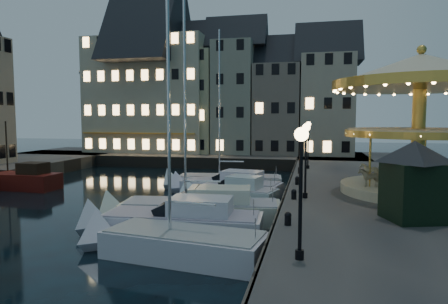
% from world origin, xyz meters
% --- Properties ---
extents(ground, '(160.00, 160.00, 0.00)m').
position_xyz_m(ground, '(0.00, 0.00, 0.00)').
color(ground, black).
rests_on(ground, ground).
extents(quay_east, '(16.00, 56.00, 1.30)m').
position_xyz_m(quay_east, '(14.00, 6.00, 0.65)').
color(quay_east, '#474442').
rests_on(quay_east, ground).
extents(quay_north, '(44.00, 12.00, 1.30)m').
position_xyz_m(quay_north, '(-8.00, 28.00, 0.65)').
color(quay_north, '#474442').
rests_on(quay_north, ground).
extents(quaywall_e, '(0.15, 44.00, 1.30)m').
position_xyz_m(quaywall_e, '(6.00, 6.00, 0.65)').
color(quaywall_e, '#47423A').
rests_on(quaywall_e, ground).
extents(quaywall_n, '(48.00, 0.15, 1.30)m').
position_xyz_m(quaywall_n, '(-6.00, 22.00, 0.65)').
color(quaywall_n, '#47423A').
rests_on(quaywall_n, ground).
extents(streetlamp_a, '(0.44, 0.44, 4.17)m').
position_xyz_m(streetlamp_a, '(7.20, -9.00, 4.02)').
color(streetlamp_a, black).
rests_on(streetlamp_a, quay_east).
extents(streetlamp_b, '(0.44, 0.44, 4.17)m').
position_xyz_m(streetlamp_b, '(7.20, 1.00, 4.02)').
color(streetlamp_b, black).
rests_on(streetlamp_b, quay_east).
extents(streetlamp_c, '(0.44, 0.44, 4.17)m').
position_xyz_m(streetlamp_c, '(7.20, 14.50, 4.02)').
color(streetlamp_c, black).
rests_on(streetlamp_c, quay_east).
extents(bollard_a, '(0.30, 0.30, 0.57)m').
position_xyz_m(bollard_a, '(6.60, -5.00, 1.60)').
color(bollard_a, black).
rests_on(bollard_a, quay_east).
extents(bollard_b, '(0.30, 0.30, 0.57)m').
position_xyz_m(bollard_b, '(6.60, 0.50, 1.60)').
color(bollard_b, black).
rests_on(bollard_b, quay_east).
extents(bollard_c, '(0.30, 0.30, 0.57)m').
position_xyz_m(bollard_c, '(6.60, 5.50, 1.60)').
color(bollard_c, black).
rests_on(bollard_c, quay_east).
extents(bollard_d, '(0.30, 0.30, 0.57)m').
position_xyz_m(bollard_d, '(6.60, 11.00, 1.60)').
color(bollard_d, black).
rests_on(bollard_d, quay_east).
extents(townhouse_na, '(5.50, 8.00, 12.80)m').
position_xyz_m(townhouse_na, '(-19.50, 30.00, 7.78)').
color(townhouse_na, tan).
rests_on(townhouse_na, quay_north).
extents(townhouse_nb, '(6.16, 8.00, 13.80)m').
position_xyz_m(townhouse_nb, '(-14.05, 30.00, 8.28)').
color(townhouse_nb, slate).
rests_on(townhouse_nb, quay_north).
extents(townhouse_nc, '(6.82, 8.00, 14.80)m').
position_xyz_m(townhouse_nc, '(-8.00, 30.00, 8.78)').
color(townhouse_nc, tan).
rests_on(townhouse_nc, quay_north).
extents(townhouse_nd, '(5.50, 8.00, 15.80)m').
position_xyz_m(townhouse_nd, '(-2.25, 30.00, 9.28)').
color(townhouse_nd, gray).
rests_on(townhouse_nd, quay_north).
extents(townhouse_ne, '(6.16, 8.00, 12.80)m').
position_xyz_m(townhouse_ne, '(3.20, 30.00, 7.78)').
color(townhouse_ne, slate).
rests_on(townhouse_ne, quay_north).
extents(townhouse_nf, '(6.82, 8.00, 13.80)m').
position_xyz_m(townhouse_nf, '(9.25, 30.00, 8.28)').
color(townhouse_nf, tan).
rests_on(townhouse_nf, quay_north).
extents(hotel_corner, '(17.60, 9.00, 16.80)m').
position_xyz_m(hotel_corner, '(-14.00, 30.00, 9.78)').
color(hotel_corner, '#BDB69C').
rests_on(hotel_corner, quay_north).
extents(motorboat_a, '(7.82, 3.54, 12.96)m').
position_xyz_m(motorboat_a, '(1.93, -6.20, 0.54)').
color(motorboat_a, silver).
rests_on(motorboat_a, ground).
extents(motorboat_b, '(8.82, 3.00, 2.15)m').
position_xyz_m(motorboat_b, '(1.03, -3.39, 0.64)').
color(motorboat_b, silver).
rests_on(motorboat_b, ground).
extents(motorboat_c, '(9.91, 3.77, 13.11)m').
position_xyz_m(motorboat_c, '(1.17, -0.49, 0.68)').
color(motorboat_c, silver).
rests_on(motorboat_c, ground).
extents(motorboat_d, '(6.70, 3.51, 2.15)m').
position_xyz_m(motorboat_d, '(2.14, 4.49, 0.64)').
color(motorboat_d, silver).
rests_on(motorboat_d, ground).
extents(motorboat_e, '(8.46, 3.82, 2.15)m').
position_xyz_m(motorboat_e, '(1.35, 7.10, 0.64)').
color(motorboat_e, silver).
rests_on(motorboat_e, ground).
extents(motorboat_f, '(9.42, 3.28, 12.47)m').
position_xyz_m(motorboat_f, '(0.48, 9.76, 0.53)').
color(motorboat_f, silver).
rests_on(motorboat_f, ground).
extents(red_fishing_boat, '(6.89, 2.63, 5.74)m').
position_xyz_m(red_fishing_boat, '(-15.72, 6.38, 0.69)').
color(red_fishing_boat, '#57110D').
rests_on(red_fishing_boat, ground).
extents(carousel, '(9.89, 9.89, 8.65)m').
position_xyz_m(carousel, '(13.60, 3.69, 7.00)').
color(carousel, beige).
rests_on(carousel, quay_east).
extents(ticket_kiosk, '(3.38, 3.38, 3.96)m').
position_xyz_m(ticket_kiosk, '(11.85, -3.03, 3.65)').
color(ticket_kiosk, black).
rests_on(ticket_kiosk, quay_east).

